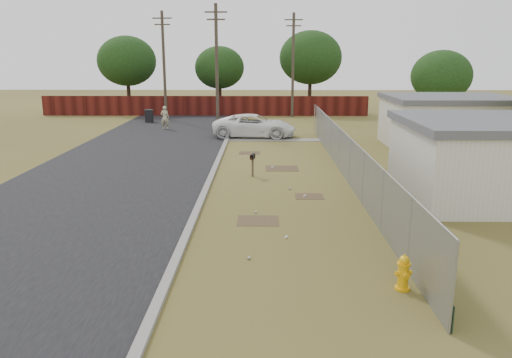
{
  "coord_description": "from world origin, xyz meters",
  "views": [
    {
      "loc": [
        -0.66,
        -21.02,
        5.46
      ],
      "look_at": [
        -0.89,
        -3.55,
        1.1
      ],
      "focal_mm": 35.0,
      "sensor_mm": 36.0,
      "label": 1
    }
  ],
  "objects_px": {
    "fire_hydrant": "(403,273)",
    "trash_bin": "(149,116)",
    "pickup_truck": "(254,126)",
    "mailbox": "(253,159)",
    "pedestrian": "(165,118)"
  },
  "relations": [
    {
      "from": "mailbox",
      "to": "trash_bin",
      "type": "bearing_deg",
      "value": 115.33
    },
    {
      "from": "pedestrian",
      "to": "pickup_truck",
      "type": "bearing_deg",
      "value": 158.45
    },
    {
      "from": "pedestrian",
      "to": "trash_bin",
      "type": "relative_size",
      "value": 1.68
    },
    {
      "from": "fire_hydrant",
      "to": "trash_bin",
      "type": "bearing_deg",
      "value": 112.86
    },
    {
      "from": "pickup_truck",
      "to": "pedestrian",
      "type": "relative_size",
      "value": 3.19
    },
    {
      "from": "fire_hydrant",
      "to": "pickup_truck",
      "type": "height_order",
      "value": "pickup_truck"
    },
    {
      "from": "pickup_truck",
      "to": "trash_bin",
      "type": "distance_m",
      "value": 11.71
    },
    {
      "from": "pickup_truck",
      "to": "trash_bin",
      "type": "xyz_separation_m",
      "value": [
        -8.89,
        7.61,
        -0.24
      ]
    },
    {
      "from": "fire_hydrant",
      "to": "mailbox",
      "type": "height_order",
      "value": "mailbox"
    },
    {
      "from": "mailbox",
      "to": "pedestrian",
      "type": "height_order",
      "value": "pedestrian"
    },
    {
      "from": "fire_hydrant",
      "to": "mailbox",
      "type": "distance_m",
      "value": 12.0
    },
    {
      "from": "fire_hydrant",
      "to": "mailbox",
      "type": "relative_size",
      "value": 0.85
    },
    {
      "from": "fire_hydrant",
      "to": "pickup_truck",
      "type": "relative_size",
      "value": 0.16
    },
    {
      "from": "mailbox",
      "to": "pedestrian",
      "type": "xyz_separation_m",
      "value": [
        -6.9,
        15.01,
        0.04
      ]
    },
    {
      "from": "fire_hydrant",
      "to": "pedestrian",
      "type": "relative_size",
      "value": 0.51
    }
  ]
}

